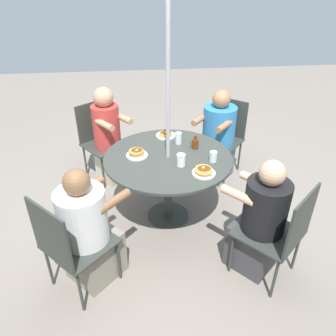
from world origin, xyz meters
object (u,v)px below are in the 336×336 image
(patio_chair_south, at_px, (281,230))
(diner_south, at_px, (260,223))
(diner_east, at_px, (89,232))
(patio_chair_east, at_px, (68,242))
(drinking_glass_b, at_px, (178,138))
(diner_west, at_px, (217,140))
(patio_chair_north, at_px, (100,136))
(coffee_cup, at_px, (181,160))
(pancake_plate_b, at_px, (204,172))
(pancake_plate_a, at_px, (166,135))
(drinking_glass_a, at_px, (213,157))
(patio_chair_west, at_px, (224,133))
(syrup_bottle, at_px, (195,143))
(pancake_plate_c, at_px, (137,153))
(patio_table, at_px, (168,165))
(diner_north, at_px, (109,139))

(patio_chair_south, xyz_separation_m, diner_south, (0.12, -0.14, -0.03))
(diner_east, bearing_deg, patio_chair_east, -90.00)
(drinking_glass_b, bearing_deg, diner_west, -137.71)
(patio_chair_north, distance_m, patio_chair_south, 2.43)
(coffee_cup, bearing_deg, patio_chair_south, 134.15)
(patio_chair_south, bearing_deg, pancake_plate_b, 91.62)
(pancake_plate_b, bearing_deg, pancake_plate_a, -72.02)
(coffee_cup, height_order, drinking_glass_a, coffee_cup)
(patio_chair_east, bearing_deg, pancake_plate_b, 69.05)
(patio_chair_south, bearing_deg, patio_chair_west, 48.24)
(diner_east, distance_m, diner_west, 2.06)
(patio_chair_east, bearing_deg, drinking_glass_a, 74.48)
(syrup_bottle, bearing_deg, diner_west, -122.24)
(diner_south, bearing_deg, pancake_plate_c, 98.87)
(diner_south, distance_m, drinking_glass_b, 1.21)
(pancake_plate_a, bearing_deg, diner_south, 118.48)
(diner_south, xyz_separation_m, diner_west, (-0.00, -1.54, 0.00))
(pancake_plate_c, height_order, drinking_glass_b, drinking_glass_b)
(patio_chair_south, distance_m, diner_south, 0.19)
(patio_chair_north, relative_size, diner_south, 0.85)
(diner_south, height_order, drinking_glass_a, diner_south)
(syrup_bottle, bearing_deg, pancake_plate_a, -49.27)
(diner_east, height_order, coffee_cup, diner_east)
(patio_chair_east, distance_m, coffee_cup, 1.21)
(patio_table, xyz_separation_m, diner_west, (-0.69, -0.77, -0.14))
(diner_north, height_order, syrup_bottle, diner_north)
(pancake_plate_b, bearing_deg, diner_west, -109.99)
(diner_south, height_order, drinking_glass_b, diner_south)
(patio_chair_west, xyz_separation_m, drinking_glass_a, (0.40, 1.04, 0.27))
(patio_table, bearing_deg, drinking_glass_a, 161.60)
(patio_chair_west, distance_m, pancake_plate_b, 1.39)
(patio_chair_north, relative_size, diner_east, 0.85)
(syrup_bottle, relative_size, drinking_glass_b, 1.19)
(pancake_plate_b, relative_size, drinking_glass_b, 1.74)
(diner_south, xyz_separation_m, pancake_plate_b, (0.40, -0.42, 0.27))
(patio_chair_south, xyz_separation_m, pancake_plate_a, (0.79, -1.36, 0.23))
(pancake_plate_c, bearing_deg, patio_chair_west, -142.26)
(diner_east, bearing_deg, drinking_glass_b, 93.85)
(diner_east, bearing_deg, syrup_bottle, 85.24)
(drinking_glass_b, bearing_deg, patio_chair_west, -136.54)
(diner_south, xyz_separation_m, patio_chair_west, (-0.13, -1.68, 0.03))
(diner_south, bearing_deg, drinking_glass_a, 71.48)
(patio_chair_north, height_order, drinking_glass_b, patio_chair_north)
(patio_chair_west, distance_m, pancake_plate_a, 0.94)
(patio_chair_south, relative_size, diner_south, 0.85)
(patio_chair_east, distance_m, pancake_plate_c, 1.09)
(patio_chair_south, relative_size, syrup_bottle, 6.47)
(patio_chair_west, bearing_deg, pancake_plate_a, 71.96)
(pancake_plate_b, xyz_separation_m, pancake_plate_c, (0.58, -0.39, 0.00))
(patio_chair_north, height_order, diner_east, diner_east)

